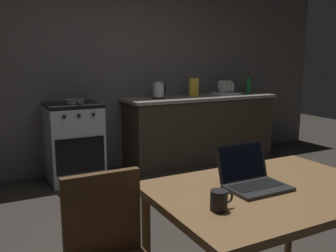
% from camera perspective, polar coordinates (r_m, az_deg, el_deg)
% --- Properties ---
extents(ground_plane, '(12.00, 12.00, 0.00)m').
position_cam_1_polar(ground_plane, '(2.99, 6.14, -18.10)').
color(ground_plane, '#2D2823').
extents(back_wall, '(6.40, 0.10, 2.69)m').
position_cam_1_polar(back_wall, '(4.90, -6.34, 9.51)').
color(back_wall, '#55514F').
rests_on(back_wall, ground_plane).
extents(kitchen_counter, '(2.16, 0.64, 0.92)m').
position_cam_1_polar(kitchen_counter, '(5.10, 5.05, -0.43)').
color(kitchen_counter, '#382D23').
rests_on(kitchen_counter, ground_plane).
extents(stove_oven, '(0.60, 0.62, 0.92)m').
position_cam_1_polar(stove_oven, '(4.42, -14.56, -2.46)').
color(stove_oven, '#B7BABF').
rests_on(stove_oven, ground_plane).
extents(dining_table, '(1.24, 0.85, 0.75)m').
position_cam_1_polar(dining_table, '(2.05, 15.52, -11.30)').
color(dining_table, brown).
rests_on(dining_table, ground_plane).
extents(laptop, '(0.32, 0.28, 0.22)m').
position_cam_1_polar(laptop, '(2.01, 13.13, -8.07)').
color(laptop, '#232326').
rests_on(laptop, dining_table).
extents(electric_kettle, '(0.18, 0.15, 0.22)m').
position_cam_1_polar(electric_kettle, '(4.71, -1.52, 5.59)').
color(electric_kettle, black).
rests_on(electric_kettle, kitchen_counter).
extents(bottle, '(0.07, 0.07, 0.30)m').
position_cam_1_polar(bottle, '(5.44, 12.52, 6.43)').
color(bottle, '#19592D').
rests_on(bottle, kitchen_counter).
extents(frying_pan, '(0.23, 0.40, 0.05)m').
position_cam_1_polar(frying_pan, '(4.32, -14.41, 3.78)').
color(frying_pan, gray).
rests_on(frying_pan, stove_oven).
extents(coffee_mug, '(0.12, 0.08, 0.09)m').
position_cam_1_polar(coffee_mug, '(1.69, 8.05, -11.47)').
color(coffee_mug, black).
rests_on(coffee_mug, dining_table).
extents(cereal_box, '(0.13, 0.05, 0.25)m').
position_cam_1_polar(cereal_box, '(4.98, 4.05, 6.08)').
color(cereal_box, gold).
rests_on(cereal_box, kitchen_counter).
extents(dish_rack, '(0.34, 0.26, 0.21)m').
position_cam_1_polar(dish_rack, '(5.26, 9.03, 5.38)').
color(dish_rack, silver).
rests_on(dish_rack, kitchen_counter).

